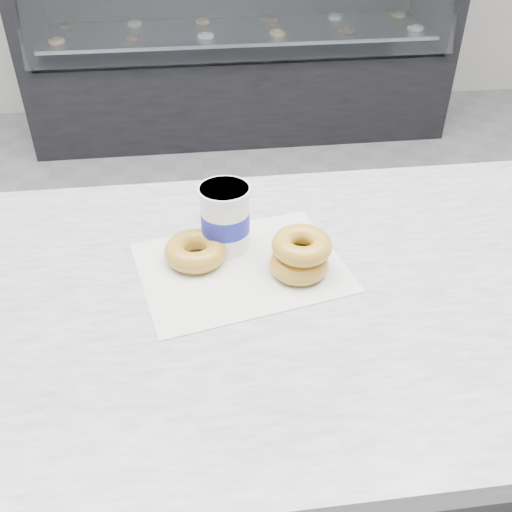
{
  "coord_description": "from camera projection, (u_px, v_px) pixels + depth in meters",
  "views": [
    {
      "loc": [
        -0.34,
        -1.31,
        1.5
      ],
      "look_at": [
        -0.24,
        -0.54,
        0.92
      ],
      "focal_mm": 40.0,
      "sensor_mm": 36.0,
      "label": 1
    }
  ],
  "objects": [
    {
      "name": "wax_paper",
      "position": [
        241.0,
        267.0,
        0.98
      ],
      "size": [
        0.39,
        0.33,
        0.0
      ],
      "primitive_type": "cube",
      "rotation": [
        0.0,
        0.0,
        0.21
      ],
      "color": "silver",
      "rests_on": "counter"
    },
    {
      "name": "ground",
      "position": [
        305.0,
        373.0,
        1.97
      ],
      "size": [
        5.0,
        5.0,
        0.0
      ],
      "primitive_type": "plane",
      "color": "gray",
      "rests_on": "ground"
    },
    {
      "name": "display_case",
      "position": [
        239.0,
        46.0,
        3.37
      ],
      "size": [
        2.4,
        0.74,
        1.25
      ],
      "color": "black",
      "rests_on": "ground"
    },
    {
      "name": "donut_single",
      "position": [
        196.0,
        251.0,
        0.98
      ],
      "size": [
        0.14,
        0.14,
        0.04
      ],
      "primitive_type": "torus",
      "rotation": [
        0.0,
        0.0,
        -0.4
      ],
      "color": "gold",
      "rests_on": "wax_paper"
    },
    {
      "name": "coffee_cup",
      "position": [
        225.0,
        218.0,
        0.99
      ],
      "size": [
        0.09,
        0.09,
        0.12
      ],
      "rotation": [
        0.0,
        0.0,
        0.12
      ],
      "color": "white",
      "rests_on": "counter"
    },
    {
      "name": "donut_stack",
      "position": [
        300.0,
        254.0,
        0.94
      ],
      "size": [
        0.14,
        0.14,
        0.07
      ],
      "color": "gold",
      "rests_on": "wax_paper"
    },
    {
      "name": "counter",
      "position": [
        371.0,
        441.0,
        1.22
      ],
      "size": [
        3.06,
        0.76,
        0.9
      ],
      "color": "#333335",
      "rests_on": "ground"
    }
  ]
}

